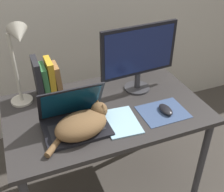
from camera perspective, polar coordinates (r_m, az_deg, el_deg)
desk at (r=1.70m, az=-1.30°, el=-4.67°), size 1.16×0.72×0.72m
laptop at (r=1.50m, az=-7.63°, el=-4.84°), size 0.34×0.26×0.25m
cat at (r=1.45m, az=-5.94°, el=-5.63°), size 0.38×0.25×0.13m
external_monitor at (r=1.72m, az=5.49°, el=8.33°), size 0.50×0.17×0.42m
mousepad at (r=1.64m, az=10.30°, el=-3.21°), size 0.27×0.21×0.00m
computer_mouse at (r=1.64m, az=10.84°, el=-2.71°), size 0.06×0.11×0.03m
book_row at (r=1.74m, az=-13.14°, el=3.27°), size 0.15×0.17×0.26m
desk_lamp at (r=1.60m, az=-18.44°, el=8.70°), size 0.17×0.17×0.50m
notepad at (r=1.54m, az=1.84°, el=-5.25°), size 0.20×0.26×0.01m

